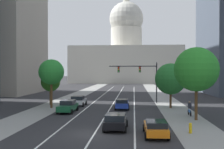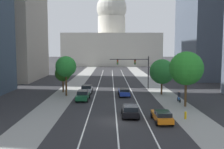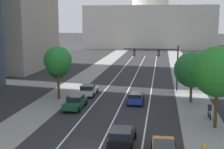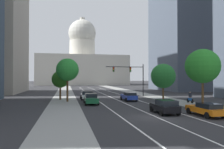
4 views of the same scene
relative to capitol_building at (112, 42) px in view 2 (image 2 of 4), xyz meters
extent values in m
plane|color=#2B2B2D|center=(0.00, -62.18, -11.37)|extent=(400.00, 400.00, 0.00)
cube|color=gray|center=(-8.95, -67.18, -11.37)|extent=(4.35, 130.00, 0.01)
cube|color=gray|center=(8.95, -67.18, -11.37)|extent=(4.35, 130.00, 0.01)
cube|color=white|center=(-3.39, -77.18, -11.36)|extent=(0.16, 90.00, 0.01)
cube|color=white|center=(0.00, -77.18, -11.36)|extent=(0.16, 90.00, 0.01)
cube|color=white|center=(3.39, -77.18, -11.36)|extent=(0.16, 90.00, 0.01)
cube|color=beige|center=(0.00, 0.00, -3.64)|extent=(46.66, 27.39, 15.47)
cylinder|color=beige|center=(0.00, 0.00, 8.48)|extent=(13.75, 13.75, 8.76)
sphere|color=beige|center=(0.00, 0.00, 16.98)|extent=(14.99, 14.99, 14.99)
cube|color=orange|center=(5.08, -102.60, -10.77)|extent=(1.77, 4.59, 0.56)
cube|color=black|center=(5.09, -103.24, -10.26)|extent=(1.60, 2.17, 0.45)
cylinder|color=black|center=(4.21, -101.05, -11.05)|extent=(0.23, 0.64, 0.64)
cylinder|color=black|center=(5.92, -101.03, -11.05)|extent=(0.23, 0.64, 0.64)
cylinder|color=black|center=(4.24, -104.16, -11.05)|extent=(0.23, 0.64, 0.64)
cylinder|color=black|center=(5.96, -104.14, -11.05)|extent=(0.23, 0.64, 0.64)
cube|color=silver|center=(-5.08, -83.46, -10.74)|extent=(1.89, 4.07, 0.63)
cube|color=black|center=(-5.08, -83.97, -10.14)|extent=(1.73, 1.94, 0.57)
cylinder|color=black|center=(-6.02, -82.09, -11.05)|extent=(0.22, 0.64, 0.64)
cylinder|color=black|center=(-4.15, -82.08, -11.05)|extent=(0.22, 0.64, 0.64)
cylinder|color=black|center=(-6.01, -84.84, -11.05)|extent=(0.22, 0.64, 0.64)
cylinder|color=black|center=(-4.14, -84.83, -11.05)|extent=(0.22, 0.64, 0.64)
cube|color=#14512D|center=(-5.08, -90.35, -10.72)|extent=(1.85, 4.78, 0.67)
cube|color=black|center=(-5.08, -90.25, -10.10)|extent=(1.66, 2.17, 0.56)
cylinder|color=black|center=(-5.93, -88.72, -11.05)|extent=(0.23, 0.64, 0.64)
cylinder|color=black|center=(-4.17, -88.75, -11.05)|extent=(0.23, 0.64, 0.64)
cylinder|color=black|center=(-5.99, -91.95, -11.05)|extent=(0.23, 0.64, 0.64)
cylinder|color=black|center=(-4.23, -91.98, -11.05)|extent=(0.23, 0.64, 0.64)
cube|color=#1E389E|center=(1.69, -86.59, -10.74)|extent=(1.82, 4.57, 0.63)
cube|color=black|center=(1.71, -87.33, -10.19)|extent=(1.63, 2.12, 0.46)
cylinder|color=black|center=(0.80, -85.06, -11.05)|extent=(0.23, 0.64, 0.64)
cylinder|color=black|center=(2.53, -85.02, -11.05)|extent=(0.23, 0.64, 0.64)
cylinder|color=black|center=(0.86, -88.15, -11.05)|extent=(0.23, 0.64, 0.64)
cylinder|color=black|center=(2.59, -88.11, -11.05)|extent=(0.23, 0.64, 0.64)
cube|color=black|center=(1.69, -100.39, -10.73)|extent=(1.93, 4.14, 0.64)
cube|color=black|center=(1.68, -101.00, -10.14)|extent=(1.74, 2.22, 0.54)
cylinder|color=black|center=(0.81, -98.97, -11.05)|extent=(0.23, 0.64, 0.64)
cylinder|color=black|center=(2.64, -99.01, -11.05)|extent=(0.23, 0.64, 0.64)
cylinder|color=black|center=(0.75, -101.76, -11.05)|extent=(0.23, 0.64, 0.64)
cylinder|color=black|center=(2.58, -101.80, -11.05)|extent=(0.23, 0.64, 0.64)
cylinder|color=black|center=(7.08, -78.69, -8.04)|extent=(0.20, 0.20, 6.66)
cylinder|color=black|center=(3.14, -78.69, -5.31)|extent=(7.87, 0.14, 0.14)
cube|color=black|center=(4.32, -78.69, -5.86)|extent=(0.32, 0.28, 0.96)
sphere|color=red|center=(4.32, -78.84, -5.56)|extent=(0.20, 0.20, 0.20)
sphere|color=orange|center=(4.32, -78.84, -5.86)|extent=(0.20, 0.20, 0.20)
sphere|color=green|center=(4.32, -78.84, -6.16)|extent=(0.20, 0.20, 0.20)
cube|color=black|center=(0.78, -78.69, -5.86)|extent=(0.32, 0.28, 0.96)
sphere|color=red|center=(0.78, -78.84, -5.56)|extent=(0.20, 0.20, 0.20)
sphere|color=orange|center=(0.78, -78.84, -5.86)|extent=(0.20, 0.20, 0.20)
sphere|color=green|center=(0.78, -78.84, -6.16)|extent=(0.20, 0.20, 0.20)
cylinder|color=yellow|center=(8.11, -101.48, -11.02)|extent=(0.26, 0.26, 0.70)
sphere|color=yellow|center=(8.11, -101.48, -10.59)|extent=(0.26, 0.26, 0.26)
cylinder|color=yellow|center=(8.11, -101.64, -10.99)|extent=(0.10, 0.12, 0.10)
cylinder|color=black|center=(9.91, -92.39, -11.04)|extent=(0.08, 0.66, 0.66)
cylinder|color=black|center=(9.87, -91.35, -11.04)|extent=(0.08, 0.66, 0.66)
cube|color=#1959B2|center=(9.89, -91.87, -10.82)|extent=(0.10, 1.00, 0.36)
cube|color=#262833|center=(9.89, -91.92, -10.19)|extent=(0.37, 0.30, 0.64)
sphere|color=tan|center=(9.89, -91.85, -9.76)|extent=(0.22, 0.22, 0.22)
cylinder|color=#51381E|center=(8.52, -85.27, -10.07)|extent=(0.32, 0.32, 2.61)
sphere|color=#26722E|center=(8.52, -85.27, -7.21)|extent=(4.43, 4.43, 4.43)
cylinder|color=#51381E|center=(-8.42, -86.30, -9.44)|extent=(0.32, 0.32, 3.87)
sphere|color=#298731|center=(-8.42, -86.30, -6.24)|extent=(3.62, 3.62, 3.62)
cylinder|color=#51381E|center=(9.99, -94.93, -9.47)|extent=(0.32, 0.32, 3.79)
sphere|color=#2A872A|center=(9.99, -94.93, -5.91)|extent=(4.77, 4.77, 4.77)
cylinder|color=#51381E|center=(-9.63, -82.70, -10.10)|extent=(0.32, 0.32, 2.54)
sphere|color=#265C19|center=(-9.63, -82.70, -7.79)|extent=(2.99, 2.99, 2.99)
camera|label=1|loc=(3.29, -125.85, -6.04)|focal=45.41mm
camera|label=2|loc=(-0.71, -130.85, -3.17)|focal=41.22mm
camera|label=3|loc=(4.75, -125.57, -1.20)|focal=51.34mm
camera|label=4|loc=(-8.63, -122.63, -7.53)|focal=35.64mm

